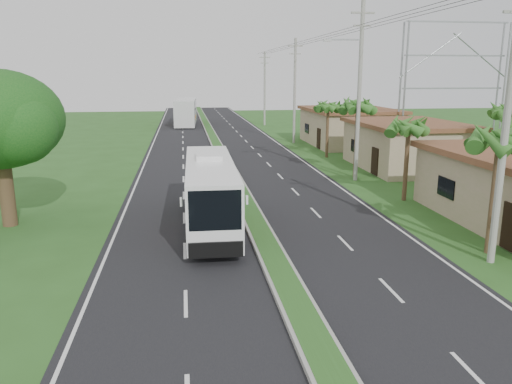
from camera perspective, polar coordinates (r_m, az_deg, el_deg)
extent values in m
plane|color=#29511D|center=(17.06, 4.06, -11.87)|extent=(180.00, 180.00, 0.00)
cube|color=black|center=(35.97, -2.70, 1.64)|extent=(14.00, 160.00, 0.02)
cube|color=gray|center=(35.96, -2.70, 1.77)|extent=(1.20, 160.00, 0.17)
cube|color=#29511D|center=(35.94, -2.70, 1.91)|extent=(0.95, 160.00, 0.02)
cube|color=silver|center=(35.97, -13.38, 1.27)|extent=(0.12, 160.00, 0.01)
cube|color=silver|center=(37.21, 7.63, 1.91)|extent=(0.12, 160.00, 0.01)
cube|color=tan|center=(41.33, 16.76, 4.94)|extent=(7.00, 10.00, 3.35)
cube|color=brown|center=(41.12, 16.93, 7.47)|extent=(7.60, 10.60, 0.32)
cube|color=tan|center=(54.23, 10.56, 7.21)|extent=(8.00, 11.00, 3.50)
cube|color=brown|center=(54.07, 10.65, 9.22)|extent=(8.60, 11.60, 0.32)
cylinder|color=#473321|center=(22.42, 25.52, -0.26)|extent=(0.26, 0.26, 5.00)
cylinder|color=#473321|center=(30.35, 16.81, 3.31)|extent=(0.26, 0.26, 4.60)
cylinder|color=#473321|center=(36.47, 11.38, 5.84)|extent=(0.26, 0.26, 5.40)
cylinder|color=#473321|center=(45.17, 8.16, 6.96)|extent=(0.26, 0.26, 4.80)
cylinder|color=#473321|center=(36.91, 26.38, 4.65)|extent=(0.26, 0.26, 5.20)
cylinder|color=#473321|center=(27.03, -26.67, 0.65)|extent=(0.70, 0.70, 4.00)
sphere|color=#134815|center=(25.30, -25.45, 6.68)|extent=(3.40, 3.40, 3.40)
cylinder|color=gray|center=(20.88, 26.69, 7.09)|extent=(0.28, 0.28, 11.00)
cylinder|color=gray|center=(35.17, 11.71, 10.96)|extent=(0.28, 0.28, 12.00)
cube|color=gray|center=(35.37, 12.12, 19.40)|extent=(1.60, 0.12, 0.12)
cube|color=gray|center=(35.29, 12.06, 18.11)|extent=(1.20, 0.10, 0.10)
cube|color=gray|center=(34.84, 10.05, 16.77)|extent=(2.40, 0.10, 0.10)
cylinder|color=gray|center=(54.42, 4.44, 11.37)|extent=(0.28, 0.28, 11.00)
cube|color=gray|center=(54.47, 4.53, 16.31)|extent=(1.60, 0.12, 0.12)
cube|color=gray|center=(54.44, 4.52, 15.47)|extent=(1.20, 0.10, 0.10)
cylinder|color=gray|center=(74.07, 0.99, 11.69)|extent=(0.28, 0.28, 10.50)
cube|color=gray|center=(74.08, 1.01, 15.14)|extent=(1.60, 0.12, 0.12)
cube|color=gray|center=(74.06, 1.01, 14.52)|extent=(1.20, 0.10, 0.10)
cylinder|color=gray|center=(49.03, 16.63, 11.25)|extent=(0.18, 0.18, 12.00)
cylinder|color=gray|center=(53.96, 26.49, 10.57)|extent=(0.18, 0.18, 12.00)
cylinder|color=gray|center=(49.94, 16.15, 11.31)|extent=(0.18, 0.18, 12.00)
cylinder|color=gray|center=(54.79, 25.90, 10.65)|extent=(0.18, 0.18, 12.00)
cube|color=gray|center=(51.75, 21.53, 10.97)|extent=(10.00, 0.14, 0.14)
cube|color=gray|center=(51.77, 21.82, 14.28)|extent=(10.00, 0.14, 0.14)
cube|color=gray|center=(51.95, 22.11, 17.57)|extent=(10.00, 0.14, 0.14)
cube|color=white|center=(24.12, -5.25, 0.18)|extent=(2.44, 10.74, 2.81)
cube|color=black|center=(24.51, -5.32, 1.86)|extent=(2.44, 8.60, 1.12)
cube|color=black|center=(18.88, -4.70, -2.09)|extent=(2.01, 0.18, 1.57)
cube|color=#B40F12|center=(23.22, -5.12, -1.77)|extent=(2.37, 4.68, 0.49)
cube|color=yellow|center=(24.57, -5.23, -1.47)|extent=(2.33, 2.72, 0.22)
cube|color=white|center=(24.88, -5.41, 4.16)|extent=(1.29, 2.16, 0.25)
cylinder|color=black|center=(21.21, -7.57, -5.49)|extent=(0.30, 0.93, 0.93)
cylinder|color=black|center=(21.28, -2.12, -5.32)|extent=(0.30, 0.93, 0.93)
cylinder|color=black|center=(27.20, -7.52, -1.29)|extent=(0.30, 0.93, 0.93)
cylinder|color=black|center=(27.25, -3.29, -1.17)|extent=(0.30, 0.93, 0.93)
cube|color=silver|center=(75.34, -8.01, 9.09)|extent=(3.45, 13.02, 3.59)
cube|color=black|center=(75.83, -8.02, 9.93)|extent=(3.33, 9.66, 1.22)
cube|color=orange|center=(74.27, -8.03, 8.51)|extent=(3.16, 6.30, 0.39)
cylinder|color=black|center=(70.22, -9.17, 7.59)|extent=(0.39, 1.09, 1.08)
cylinder|color=black|center=(70.11, -7.14, 7.65)|extent=(0.39, 1.09, 1.08)
cylinder|color=black|center=(80.26, -8.72, 8.29)|extent=(0.39, 1.09, 1.08)
cylinder|color=black|center=(80.15, -6.94, 8.34)|extent=(0.39, 1.09, 1.08)
imported|color=black|center=(27.84, -5.16, -0.89)|extent=(1.57, 0.51, 0.93)
imported|color=maroon|center=(27.62, -5.21, 1.02)|extent=(0.65, 0.44, 1.73)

